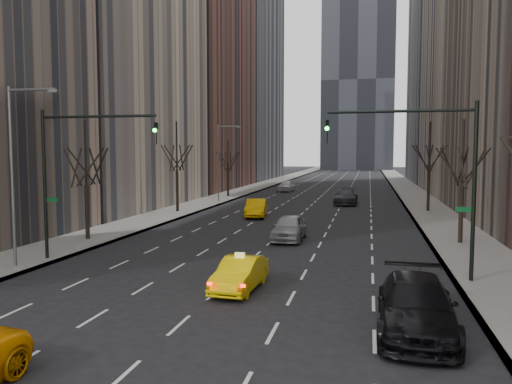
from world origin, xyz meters
The scene contains 22 objects.
ground centered at (0.00, 0.00, 0.00)m, with size 400.00×400.00×0.00m, color black.
sidewalk_left centered at (-12.25, 70.00, 0.07)m, with size 4.50×320.00×0.15m, color slate.
sidewalk_right centered at (12.25, 70.00, 0.07)m, with size 4.50×320.00×0.15m, color slate.
bld_left_far centered at (-21.50, 66.00, 22.00)m, with size 14.00×28.00×44.00m, color brown.
bld_left_deep centered at (-21.50, 96.00, 30.00)m, with size 14.00×30.00×60.00m, color slate.
bld_right_far centered at (21.50, 64.00, 25.00)m, with size 14.00×28.00×50.00m, color #B8A38C.
bld_right_deep centered at (21.50, 95.00, 29.00)m, with size 14.00×30.00×58.00m, color slate.
tree_lw_b centered at (-12.00, 18.00, 3.72)m, with size 3.36×3.50×7.82m.
tree_lw_c centered at (-12.00, 34.00, 4.04)m, with size 3.36×3.50×8.74m.
tree_lw_d centered at (-12.00, 52.00, 3.56)m, with size 3.36×3.50×7.36m.
tree_rw_b centered at (12.00, 22.00, 3.72)m, with size 3.36×3.50×7.82m.
tree_rw_c centered at (12.00, 40.00, 4.04)m, with size 3.36×3.50×8.74m.
traffic_mast_left centered at (-9.11, 12.00, 5.49)m, with size 6.69×0.39×8.00m.
traffic_mast_right centered at (9.11, 12.00, 5.49)m, with size 6.69×0.39×8.00m.
streetlight_near centered at (-10.84, 10.00, 5.62)m, with size 2.83×0.22×9.00m.
streetlight_far centered at (-10.84, 45.00, 5.62)m, with size 2.83×0.22×9.00m.
taxi_sedan centered at (0.91, 8.74, 0.70)m, with size 1.48×4.24×1.40m, color yellow.
silver_sedan_ahead centered at (1.06, 21.29, 0.85)m, with size 2.00×4.97×1.69m, color #92959A.
parked_suv_black centered at (7.82, 5.14, 0.88)m, with size 2.46×6.04×1.75m, color black.
far_taxi centered at (-3.76, 32.58, 0.82)m, with size 1.74×4.98×1.64m, color #F7AF05.
far_suv_grey centered at (3.74, 45.76, 0.88)m, with size 2.46×6.06×1.76m, color #2D2D32.
far_car_white centered at (-5.93, 62.81, 0.85)m, with size 2.01×4.99×1.70m, color silver.
Camera 1 is at (6.24, -11.61, 5.88)m, focal length 35.00 mm.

